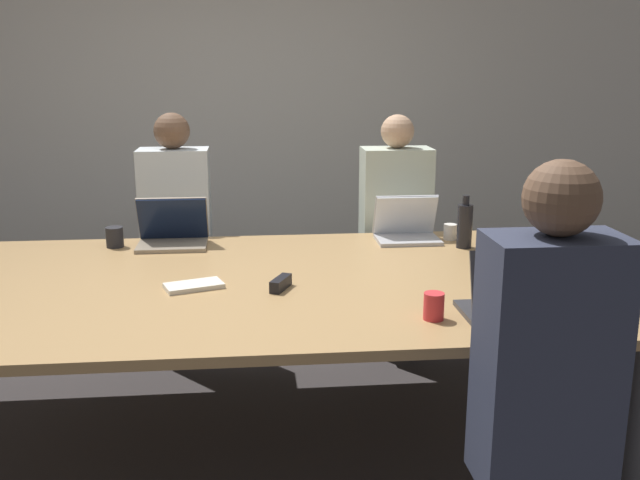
# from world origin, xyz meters

# --- Properties ---
(ground_plane) EXTENTS (24.00, 24.00, 0.00)m
(ground_plane) POSITION_xyz_m (0.00, 0.00, 0.00)
(ground_plane) COLOR #383333
(curtain_wall) EXTENTS (12.00, 0.06, 2.80)m
(curtain_wall) POSITION_xyz_m (0.00, 2.32, 1.40)
(curtain_wall) COLOR beige
(curtain_wall) RESTS_ON ground_plane
(conference_table) EXTENTS (3.32, 1.66, 0.78)m
(conference_table) POSITION_xyz_m (0.00, 0.00, 0.73)
(conference_table) COLOR tan
(conference_table) RESTS_ON ground_plane
(laptop_far_midleft) EXTENTS (0.36, 0.26, 0.25)m
(laptop_far_midleft) POSITION_xyz_m (-0.39, 0.66, 0.85)
(laptop_far_midleft) COLOR gray
(laptop_far_midleft) RESTS_ON conference_table
(person_far_midleft) EXTENTS (0.40, 0.24, 1.43)m
(person_far_midleft) POSITION_xyz_m (-0.41, 1.12, 0.69)
(person_far_midleft) COLOR #2D2D38
(person_far_midleft) RESTS_ON ground_plane
(cup_far_midleft) EXTENTS (0.09, 0.09, 0.10)m
(cup_far_midleft) POSITION_xyz_m (-0.68, 0.65, 0.83)
(cup_far_midleft) COLOR #232328
(cup_far_midleft) RESTS_ON conference_table
(laptop_near_right) EXTENTS (0.33, 0.27, 0.27)m
(laptop_near_right) POSITION_xyz_m (0.97, -0.58, 0.85)
(laptop_near_right) COLOR #333338
(laptop_near_right) RESTS_ON conference_table
(person_near_right) EXTENTS (0.40, 0.24, 1.45)m
(person_near_right) POSITION_xyz_m (0.89, -1.11, 0.70)
(person_near_right) COLOR #2D2D38
(person_near_right) RESTS_ON ground_plane
(cup_near_right) EXTENTS (0.08, 0.08, 0.10)m
(cup_near_right) POSITION_xyz_m (0.69, -0.56, 0.83)
(cup_near_right) COLOR red
(cup_near_right) RESTS_ON conference_table
(laptop_far_right) EXTENTS (0.34, 0.25, 0.24)m
(laptop_far_right) POSITION_xyz_m (0.85, 0.65, 0.85)
(laptop_far_right) COLOR #B7B7BC
(laptop_far_right) RESTS_ON conference_table
(person_far_right) EXTENTS (0.40, 0.24, 1.42)m
(person_far_right) POSITION_xyz_m (0.87, 1.03, 0.68)
(person_far_right) COLOR #2D2D38
(person_far_right) RESTS_ON ground_plane
(cup_far_right) EXTENTS (0.07, 0.07, 0.08)m
(cup_far_right) POSITION_xyz_m (1.09, 0.64, 0.82)
(cup_far_right) COLOR white
(cup_far_right) RESTS_ON conference_table
(bottle_far_right) EXTENTS (0.08, 0.08, 0.27)m
(bottle_far_right) POSITION_xyz_m (1.11, 0.47, 0.89)
(bottle_far_right) COLOR black
(bottle_far_right) RESTS_ON conference_table
(stapler) EXTENTS (0.10, 0.15, 0.05)m
(stapler) POSITION_xyz_m (0.14, -0.14, 0.80)
(stapler) COLOR black
(stapler) RESTS_ON conference_table
(notebook) EXTENTS (0.27, 0.20, 0.02)m
(notebook) POSITION_xyz_m (-0.23, -0.09, 0.79)
(notebook) COLOR silver
(notebook) RESTS_ON conference_table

